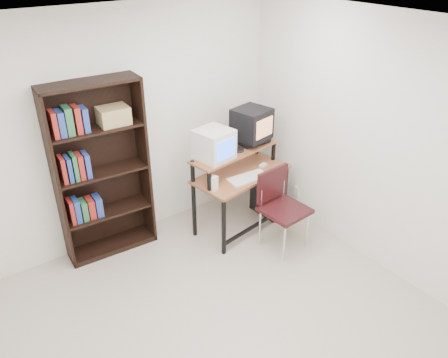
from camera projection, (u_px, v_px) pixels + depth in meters
floor at (222, 341)px, 3.86m from camera, size 4.00×4.00×0.01m
ceiling at (221, 37)px, 2.60m from camera, size 4.00×4.00×0.01m
back_wall at (113, 133)px, 4.65m from camera, size 4.00×0.01×2.60m
right_wall at (388, 151)px, 4.25m from camera, size 0.01×4.00×2.60m
computer_desk at (240, 176)px, 5.10m from camera, size 1.22×0.74×0.98m
crt_monitor at (214, 145)px, 4.77m from camera, size 0.42×0.43×0.34m
vcr at (252, 140)px, 5.20m from camera, size 0.36×0.26×0.08m
crt_tv at (252, 124)px, 5.07m from camera, size 0.45×0.44×0.36m
cd_spindle at (239, 150)px, 4.99m from camera, size 0.16×0.16×0.05m
keyboard at (248, 178)px, 4.94m from camera, size 0.48×0.24×0.03m
mousepad at (263, 168)px, 5.20m from camera, size 0.25×0.21×0.01m
mouse at (263, 165)px, 5.21m from camera, size 0.11×0.09×0.03m
desk_speaker at (213, 183)px, 4.70m from camera, size 0.10×0.10×0.17m
pc_tower at (267, 199)px, 5.56m from camera, size 0.22×0.46×0.42m
school_chair at (280, 201)px, 4.82m from camera, size 0.50×0.50×0.93m
bookshelf at (100, 170)px, 4.58m from camera, size 0.99×0.38×1.94m
wall_outlet at (296, 191)px, 5.55m from camera, size 0.02×0.08×0.12m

